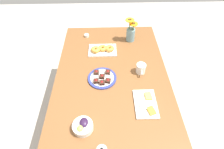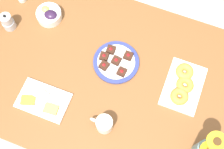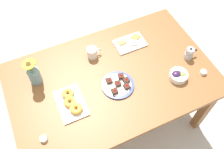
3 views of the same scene
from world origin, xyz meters
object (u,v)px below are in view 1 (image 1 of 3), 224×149
Objects in this scene: cheese_platter at (146,104)px; flower_vase at (131,33)px; dining_table at (112,84)px; jam_cup_honey at (87,35)px; coffee_mug at (141,69)px; croissant_platter at (102,49)px; grape_bowl at (83,126)px; dessert_plate at (102,78)px.

flower_vase is (-0.83, -0.04, 0.08)m from cheese_platter.
dining_table is 0.68m from jam_cup_honey.
jam_cup_honey is at bearing -99.51° from flower_vase.
flower_vase is at bearing -174.80° from coffee_mug.
flower_vase reaches higher than dining_table.
coffee_mug is at bearing 48.29° from croissant_platter.
grape_bowl reaches higher than dessert_plate.
grape_bowl reaches higher than croissant_platter.
coffee_mug is at bearing 137.87° from grape_bowl.
cheese_platter is 1.04m from jam_cup_honey.
dessert_plate reaches higher than croissant_platter.
cheese_platter is (0.34, -0.01, -0.04)m from coffee_mug.
flower_vase is (0.08, 0.48, 0.07)m from jam_cup_honey.
dessert_plate is (0.38, -0.00, -0.01)m from croissant_platter.
grape_bowl is 0.57× the size of dessert_plate.
dessert_plate is (-0.45, 0.13, -0.02)m from grape_bowl.
croissant_platter is at bearing 179.80° from dessert_plate.
dining_table is at bearing -138.49° from cheese_platter.
dining_table is at bearing 22.99° from jam_cup_honey.
jam_cup_honey is at bearing -164.37° from dessert_plate.
croissant_platter is (-0.31, -0.34, -0.02)m from coffee_mug.
croissant_platter is 5.83× the size of jam_cup_honey.
flower_vase reaches higher than jam_cup_honey.
grape_bowl is (0.46, -0.21, 0.12)m from dining_table.
coffee_mug is 0.45× the size of cheese_platter.
dining_table is 33.33× the size of jam_cup_honey.
jam_cup_honey is at bearing -177.41° from grape_bowl.
croissant_platter is (-0.36, -0.09, 0.11)m from dining_table.
dining_table is at bearing 97.51° from dessert_plate.
dining_table is 0.52m from grape_bowl.
dessert_plate is (0.63, 0.18, -0.00)m from jam_cup_honey.
dining_table is 5.71× the size of croissant_platter.
jam_cup_honey reaches higher than dining_table.
cheese_platter reaches higher than jam_cup_honey.
grape_bowl reaches higher than cheese_platter.
coffee_mug is 0.46m from croissant_platter.
jam_cup_honey is at bearing -145.26° from croissant_platter.
jam_cup_honey is (-0.62, -0.26, 0.10)m from dining_table.
jam_cup_honey is at bearing -137.19° from coffee_mug.
croissant_platter is 0.38m from dessert_plate.
grape_bowl is at bearing 2.59° from jam_cup_honey.
coffee_mug reaches higher than dining_table.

